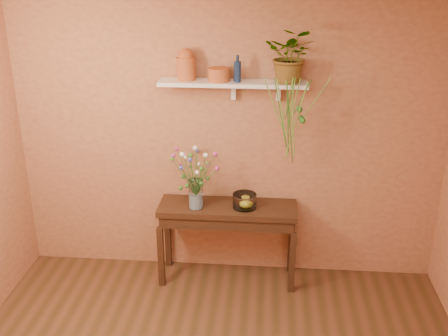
{
  "coord_description": "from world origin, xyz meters",
  "views": [
    {
      "loc": [
        0.37,
        -2.74,
        2.98
      ],
      "look_at": [
        0.0,
        1.55,
        1.25
      ],
      "focal_mm": 43.2,
      "sensor_mm": 36.0,
      "label": 1
    }
  ],
  "objects_px": {
    "spider_plant": "(291,55)",
    "glass_vase": "(196,196)",
    "sideboard": "(228,217)",
    "terracotta_jug": "(186,65)",
    "glass_bowl": "(245,201)",
    "blue_bottle": "(237,71)",
    "bouquet": "(194,165)"
  },
  "relations": [
    {
      "from": "sideboard",
      "to": "glass_bowl",
      "type": "relative_size",
      "value": 5.85
    },
    {
      "from": "sideboard",
      "to": "blue_bottle",
      "type": "height_order",
      "value": "blue_bottle"
    },
    {
      "from": "terracotta_jug",
      "to": "blue_bottle",
      "type": "height_order",
      "value": "terracotta_jug"
    },
    {
      "from": "blue_bottle",
      "to": "glass_bowl",
      "type": "height_order",
      "value": "blue_bottle"
    },
    {
      "from": "terracotta_jug",
      "to": "blue_bottle",
      "type": "distance_m",
      "value": 0.45
    },
    {
      "from": "spider_plant",
      "to": "bouquet",
      "type": "distance_m",
      "value": 1.29
    },
    {
      "from": "glass_vase",
      "to": "spider_plant",
      "type": "bearing_deg",
      "value": 10.04
    },
    {
      "from": "terracotta_jug",
      "to": "blue_bottle",
      "type": "xyz_separation_m",
      "value": [
        0.45,
        -0.04,
        -0.04
      ]
    },
    {
      "from": "spider_plant",
      "to": "glass_bowl",
      "type": "bearing_deg",
      "value": -163.75
    },
    {
      "from": "terracotta_jug",
      "to": "bouquet",
      "type": "xyz_separation_m",
      "value": [
        0.07,
        -0.16,
        -0.87
      ]
    },
    {
      "from": "sideboard",
      "to": "glass_bowl",
      "type": "distance_m",
      "value": 0.24
    },
    {
      "from": "sideboard",
      "to": "blue_bottle",
      "type": "relative_size",
      "value": 5.56
    },
    {
      "from": "glass_vase",
      "to": "bouquet",
      "type": "relative_size",
      "value": 0.58
    },
    {
      "from": "terracotta_jug",
      "to": "bouquet",
      "type": "bearing_deg",
      "value": -65.83
    },
    {
      "from": "sideboard",
      "to": "terracotta_jug",
      "type": "distance_m",
      "value": 1.46
    },
    {
      "from": "spider_plant",
      "to": "glass_bowl",
      "type": "height_order",
      "value": "spider_plant"
    },
    {
      "from": "glass_bowl",
      "to": "terracotta_jug",
      "type": "bearing_deg",
      "value": 166.18
    },
    {
      "from": "bouquet",
      "to": "blue_bottle",
      "type": "bearing_deg",
      "value": 18.45
    },
    {
      "from": "spider_plant",
      "to": "glass_vase",
      "type": "distance_m",
      "value": 1.52
    },
    {
      "from": "terracotta_jug",
      "to": "glass_bowl",
      "type": "height_order",
      "value": "terracotta_jug"
    },
    {
      "from": "spider_plant",
      "to": "bouquet",
      "type": "relative_size",
      "value": 0.99
    },
    {
      "from": "sideboard",
      "to": "glass_vase",
      "type": "xyz_separation_m",
      "value": [
        -0.29,
        -0.06,
        0.23
      ]
    },
    {
      "from": "bouquet",
      "to": "glass_bowl",
      "type": "relative_size",
      "value": 2.13
    },
    {
      "from": "blue_bottle",
      "to": "spider_plant",
      "type": "distance_m",
      "value": 0.48
    },
    {
      "from": "sideboard",
      "to": "glass_vase",
      "type": "bearing_deg",
      "value": -168.9
    },
    {
      "from": "sideboard",
      "to": "terracotta_jug",
      "type": "bearing_deg",
      "value": 163.53
    },
    {
      "from": "glass_vase",
      "to": "glass_bowl",
      "type": "height_order",
      "value": "glass_vase"
    },
    {
      "from": "glass_vase",
      "to": "terracotta_jug",
      "type": "bearing_deg",
      "value": 117.56
    },
    {
      "from": "terracotta_jug",
      "to": "spider_plant",
      "type": "relative_size",
      "value": 0.6
    },
    {
      "from": "sideboard",
      "to": "blue_bottle",
      "type": "distance_m",
      "value": 1.37
    },
    {
      "from": "blue_bottle",
      "to": "spider_plant",
      "type": "xyz_separation_m",
      "value": [
        0.45,
        0.02,
        0.14
      ]
    },
    {
      "from": "blue_bottle",
      "to": "bouquet",
      "type": "xyz_separation_m",
      "value": [
        -0.38,
        -0.13,
        -0.83
      ]
    }
  ]
}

